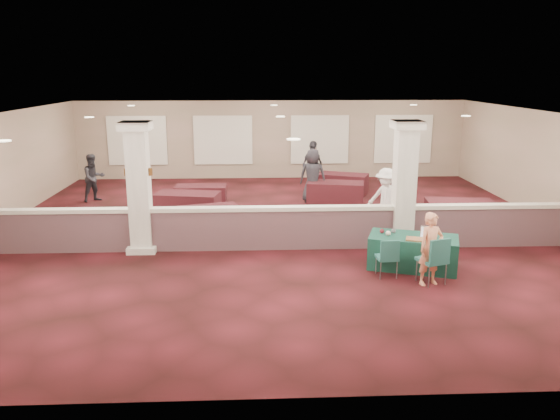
{
  "coord_description": "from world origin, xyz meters",
  "views": [
    {
      "loc": [
        -0.67,
        -14.59,
        4.34
      ],
      "look_at": [
        -0.1,
        -2.0,
        1.14
      ],
      "focal_mm": 35.0,
      "sensor_mm": 36.0,
      "label": 1
    }
  ],
  "objects_px": {
    "far_table_back_left": "(201,196)",
    "attendee_c": "(312,164)",
    "conf_chair_side": "(388,255)",
    "attendee_d": "(313,176)",
    "far_table_front_center": "(209,218)",
    "woman": "(431,249)",
    "attendee_b": "(386,198)",
    "far_table_front_right": "(459,214)",
    "attendee_a": "(94,178)",
    "far_table_back_center": "(335,193)",
    "far_table_back_right": "(342,184)",
    "near_table": "(413,252)",
    "far_table_front_left": "(188,205)",
    "conf_chair_main": "(435,257)"
  },
  "relations": [
    {
      "from": "conf_chair_main",
      "to": "attendee_d",
      "type": "xyz_separation_m",
      "value": [
        -1.78,
        7.52,
        0.31
      ]
    },
    {
      "from": "far_table_back_right",
      "to": "attendee_b",
      "type": "distance_m",
      "value": 4.63
    },
    {
      "from": "conf_chair_main",
      "to": "far_table_back_left",
      "type": "bearing_deg",
      "value": 107.7
    },
    {
      "from": "near_table",
      "to": "conf_chair_main",
      "type": "bearing_deg",
      "value": -61.84
    },
    {
      "from": "far_table_front_center",
      "to": "far_table_back_center",
      "type": "relative_size",
      "value": 0.89
    },
    {
      "from": "attendee_b",
      "to": "attendee_c",
      "type": "xyz_separation_m",
      "value": [
        -1.5,
        5.7,
        0.04
      ]
    },
    {
      "from": "far_table_back_right",
      "to": "attendee_b",
      "type": "xyz_separation_m",
      "value": [
        0.5,
        -4.58,
        0.5
      ]
    },
    {
      "from": "far_table_front_center",
      "to": "woman",
      "type": "bearing_deg",
      "value": -41.0
    },
    {
      "from": "woman",
      "to": "far_table_back_right",
      "type": "bearing_deg",
      "value": 75.19
    },
    {
      "from": "woman",
      "to": "attendee_c",
      "type": "height_order",
      "value": "attendee_c"
    },
    {
      "from": "far_table_back_left",
      "to": "attendee_c",
      "type": "relative_size",
      "value": 0.94
    },
    {
      "from": "far_table_back_left",
      "to": "attendee_a",
      "type": "distance_m",
      "value": 3.82
    },
    {
      "from": "attendee_a",
      "to": "attendee_c",
      "type": "height_order",
      "value": "attendee_c"
    },
    {
      "from": "far_table_front_right",
      "to": "far_table_back_left",
      "type": "relative_size",
      "value": 1.12
    },
    {
      "from": "far_table_front_center",
      "to": "conf_chair_main",
      "type": "bearing_deg",
      "value": -40.6
    },
    {
      "from": "conf_chair_main",
      "to": "attendee_a",
      "type": "height_order",
      "value": "attendee_a"
    },
    {
      "from": "conf_chair_side",
      "to": "attendee_d",
      "type": "distance_m",
      "value": 7.15
    },
    {
      "from": "far_table_front_right",
      "to": "far_table_back_left",
      "type": "bearing_deg",
      "value": 159.27
    },
    {
      "from": "conf_chair_main",
      "to": "far_table_front_right",
      "type": "distance_m",
      "value": 4.82
    },
    {
      "from": "near_table",
      "to": "far_table_back_right",
      "type": "height_order",
      "value": "near_table"
    },
    {
      "from": "far_table_front_left",
      "to": "far_table_back_center",
      "type": "height_order",
      "value": "far_table_front_left"
    },
    {
      "from": "far_table_back_right",
      "to": "attendee_c",
      "type": "relative_size",
      "value": 0.99
    },
    {
      "from": "attendee_c",
      "to": "far_table_back_right",
      "type": "bearing_deg",
      "value": -91.32
    },
    {
      "from": "near_table",
      "to": "woman",
      "type": "distance_m",
      "value": 1.07
    },
    {
      "from": "far_table_front_center",
      "to": "attendee_a",
      "type": "bearing_deg",
      "value": 138.68
    },
    {
      "from": "attendee_a",
      "to": "attendee_b",
      "type": "relative_size",
      "value": 0.95
    },
    {
      "from": "far_table_front_right",
      "to": "far_table_back_left",
      "type": "distance_m",
      "value": 8.19
    },
    {
      "from": "far_table_back_left",
      "to": "far_table_back_center",
      "type": "distance_m",
      "value": 4.5
    },
    {
      "from": "conf_chair_side",
      "to": "far_table_back_left",
      "type": "distance_m",
      "value": 8.23
    },
    {
      "from": "far_table_back_right",
      "to": "attendee_b",
      "type": "height_order",
      "value": "attendee_b"
    },
    {
      "from": "conf_chair_side",
      "to": "far_table_front_right",
      "type": "xyz_separation_m",
      "value": [
        3.01,
        3.88,
        -0.13
      ]
    },
    {
      "from": "far_table_front_left",
      "to": "attendee_c",
      "type": "height_order",
      "value": "attendee_c"
    },
    {
      "from": "attendee_a",
      "to": "attendee_b",
      "type": "xyz_separation_m",
      "value": [
        9.21,
        -3.7,
        0.04
      ]
    },
    {
      "from": "near_table",
      "to": "far_table_front_center",
      "type": "xyz_separation_m",
      "value": [
        -4.87,
        3.3,
        -0.04
      ]
    },
    {
      "from": "far_table_back_center",
      "to": "far_table_back_right",
      "type": "distance_m",
      "value": 1.75
    },
    {
      "from": "conf_chair_main",
      "to": "far_table_back_right",
      "type": "bearing_deg",
      "value": 73.65
    },
    {
      "from": "conf_chair_side",
      "to": "attendee_d",
      "type": "xyz_separation_m",
      "value": [
        -0.9,
        7.08,
        0.4
      ]
    },
    {
      "from": "conf_chair_side",
      "to": "far_table_front_center",
      "type": "height_order",
      "value": "conf_chair_side"
    },
    {
      "from": "conf_chair_side",
      "to": "attendee_a",
      "type": "xyz_separation_m",
      "value": [
        -8.36,
        7.58,
        0.3
      ]
    },
    {
      "from": "near_table",
      "to": "attendee_a",
      "type": "bearing_deg",
      "value": 161.09
    },
    {
      "from": "far_table_front_center",
      "to": "conf_chair_side",
      "type": "bearing_deg",
      "value": -43.05
    },
    {
      "from": "near_table",
      "to": "far_table_front_center",
      "type": "relative_size",
      "value": 1.17
    },
    {
      "from": "far_table_back_left",
      "to": "attendee_b",
      "type": "distance_m",
      "value": 6.24
    },
    {
      "from": "woman",
      "to": "far_table_back_right",
      "type": "height_order",
      "value": "woman"
    },
    {
      "from": "far_table_front_center",
      "to": "far_table_back_right",
      "type": "height_order",
      "value": "far_table_back_right"
    },
    {
      "from": "attendee_a",
      "to": "conf_chair_main",
      "type": "bearing_deg",
      "value": -81.48
    },
    {
      "from": "far_table_back_left",
      "to": "far_table_back_center",
      "type": "bearing_deg",
      "value": 0.0
    },
    {
      "from": "near_table",
      "to": "attendee_d",
      "type": "height_order",
      "value": "attendee_d"
    },
    {
      "from": "far_table_front_center",
      "to": "far_table_front_left",
      "type": "bearing_deg",
      "value": 118.56
    },
    {
      "from": "far_table_back_left",
      "to": "far_table_back_center",
      "type": "height_order",
      "value": "far_table_back_center"
    }
  ]
}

